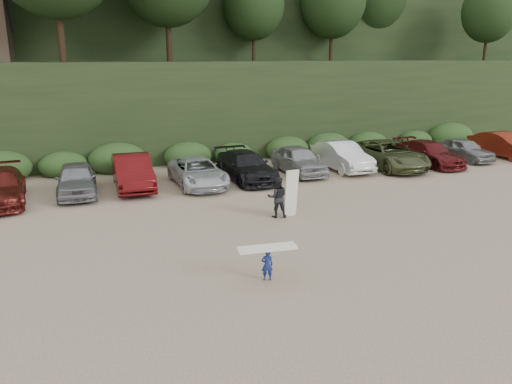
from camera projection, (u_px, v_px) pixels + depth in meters
name	position (u px, v px, depth m)	size (l,w,h in m)	color
ground	(246.00, 257.00, 16.24)	(120.00, 120.00, 0.00)	tan
hillside_backdrop	(111.00, 1.00, 45.63)	(90.00, 41.50, 28.00)	black
parked_cars	(234.00, 167.00, 25.96)	(39.39, 5.91, 1.64)	silver
child_surfer	(267.00, 258.00, 14.41)	(1.76, 0.66, 1.03)	navy
adult_surfer	(279.00, 197.00, 20.11)	(1.30, 0.82, 1.96)	black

